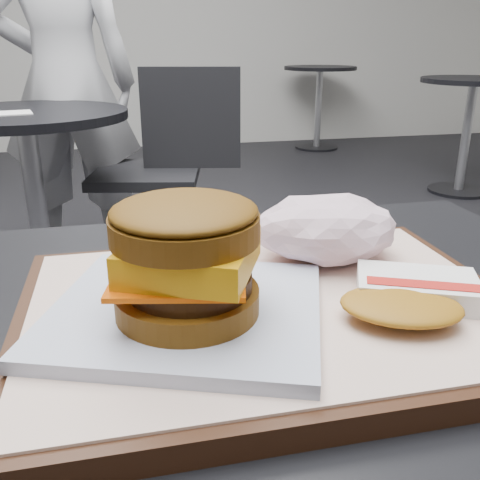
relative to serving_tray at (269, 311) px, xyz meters
name	(u,v)px	position (x,y,z in m)	size (l,w,h in m)	color
serving_tray	(269,311)	(0.00, 0.00, 0.00)	(0.38, 0.28, 0.02)	black
breakfast_sandwich	(187,271)	(-0.07, -0.02, 0.05)	(0.24, 0.22, 0.09)	silver
hash_brown	(410,296)	(0.10, -0.04, 0.02)	(0.13, 0.12, 0.02)	white
crumpled_wrapper	(327,229)	(0.07, 0.07, 0.04)	(0.13, 0.10, 0.06)	white
neighbor_table	(32,168)	(-0.42, 1.63, -0.23)	(0.70, 0.70, 0.75)	black
napkin	(12,113)	(-0.44, 1.56, -0.03)	(0.12, 0.12, 0.00)	white
neighbor_chair	(163,162)	(0.06, 1.82, -0.27)	(0.64, 0.50, 0.88)	#A1A2A6
patron	(65,82)	(-0.31, 2.08, 0.03)	(0.59, 0.39, 1.62)	silver
bg_table_near	(470,108)	(2.13, 2.78, -0.22)	(0.66, 0.66, 0.75)	black
bg_table_far	(319,88)	(1.73, 4.48, -0.22)	(0.66, 0.66, 0.75)	black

